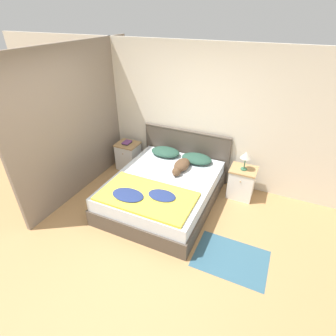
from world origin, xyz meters
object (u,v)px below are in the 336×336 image
at_px(bed, 163,191).
at_px(pillow_left, 165,152).
at_px(nightstand_right, 241,182).
at_px(pillow_right, 197,159).
at_px(nightstand_left, 128,156).
at_px(dog, 181,166).
at_px(book_stack, 127,143).
at_px(table_lamp, 246,156).

xyz_separation_m(bed, pillow_left, (-0.32, 0.78, 0.33)).
bearing_deg(nightstand_right, pillow_right, 179.78).
height_order(nightstand_left, dog, dog).
bearing_deg(nightstand_right, nightstand_left, 180.00).
distance_m(nightstand_left, pillow_left, 0.92).
relative_size(pillow_right, dog, 0.91).
bearing_deg(nightstand_right, book_stack, -179.92).
bearing_deg(nightstand_left, pillow_right, 0.13).
relative_size(nightstand_left, dog, 0.92).
relative_size(pillow_left, dog, 0.91).
relative_size(bed, book_stack, 10.53).
xyz_separation_m(pillow_right, table_lamp, (0.88, -0.03, 0.27)).
distance_m(nightstand_left, pillow_right, 1.55).
bearing_deg(book_stack, dog, -15.50).
height_order(nightstand_right, book_stack, book_stack).
bearing_deg(pillow_left, dog, -38.32).
bearing_deg(table_lamp, nightstand_right, 90.00).
bearing_deg(nightstand_left, bed, -33.10).
xyz_separation_m(nightstand_right, table_lamp, (0.00, -0.02, 0.56)).
relative_size(bed, dog, 3.26).
height_order(nightstand_right, pillow_right, pillow_right).
bearing_deg(bed, dog, 67.37).
bearing_deg(table_lamp, dog, -160.73).
xyz_separation_m(nightstand_left, dog, (1.36, -0.38, 0.30)).
distance_m(dog, book_stack, 1.42).
relative_size(pillow_left, pillow_right, 1.00).
distance_m(nightstand_left, table_lamp, 2.46).
bearing_deg(pillow_left, table_lamp, -0.97).
distance_m(dog, table_lamp, 1.12).
bearing_deg(dog, book_stack, 164.50).
relative_size(dog, table_lamp, 1.83).
bearing_deg(pillow_left, nightstand_right, -0.13).
bearing_deg(nightstand_left, nightstand_right, 0.00).
bearing_deg(bed, pillow_left, 112.39).
distance_m(bed, book_stack, 1.47).
height_order(dog, book_stack, dog).
relative_size(nightstand_right, table_lamp, 1.68).
bearing_deg(pillow_right, table_lamp, -1.68).
bearing_deg(nightstand_right, bed, -146.90).
height_order(bed, table_lamp, table_lamp).
height_order(pillow_left, dog, dog).
xyz_separation_m(nightstand_left, pillow_left, (0.88, 0.00, 0.29)).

